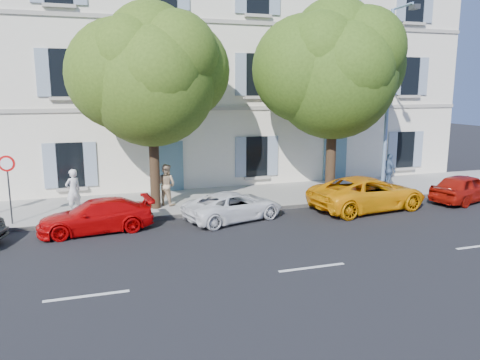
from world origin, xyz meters
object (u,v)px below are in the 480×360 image
object	(u,v)px
pedestrian_c	(389,170)
road_sign	(8,175)
pedestrian_a	(73,191)
pedestrian_b	(166,185)
car_red_coupe	(96,216)
tree_left	(151,82)
car_yellow_supercar	(368,193)
car_red_hatchback	(465,188)
street_lamp	(390,92)
car_white_coupe	(234,206)
tree_right	(334,77)

from	to	relation	value
pedestrian_c	road_sign	bearing A→B (deg)	97.64
pedestrian_a	pedestrian_b	distance (m)	3.65
car_red_coupe	tree_left	bearing A→B (deg)	126.92
car_red_coupe	car_yellow_supercar	size ratio (longest dim) A/B	0.79
car_yellow_supercar	car_red_hatchback	world-z (taller)	car_yellow_supercar
street_lamp	pedestrian_a	xyz separation A→B (m)	(-13.41, 1.12, -3.78)
car_red_hatchback	pedestrian_c	size ratio (longest dim) A/B	2.20
car_red_coupe	car_yellow_supercar	distance (m)	10.75
tree_left	pedestrian_a	bearing A→B (deg)	175.22
car_yellow_supercar	street_lamp	bearing A→B (deg)	-58.02
car_red_coupe	street_lamp	distance (m)	13.37
car_red_coupe	road_sign	xyz separation A→B (m)	(-2.88, 1.39, 1.37)
car_red_hatchback	pedestrian_a	distance (m)	16.60
car_white_coupe	tree_right	world-z (taller)	tree_right
car_yellow_supercar	tree_right	xyz separation A→B (m)	(-0.75, 1.85, 4.74)
car_red_hatchback	tree_left	size ratio (longest dim) A/B	0.47
car_red_coupe	car_red_hatchback	size ratio (longest dim) A/B	1.06
tree_left	pedestrian_b	bearing A→B (deg)	35.50
car_white_coupe	pedestrian_b	xyz separation A→B (m)	(-2.16, 2.53, 0.47)
car_red_coupe	pedestrian_c	bearing A→B (deg)	95.90
car_yellow_supercar	pedestrian_b	size ratio (longest dim) A/B	2.88
pedestrian_a	tree_right	bearing A→B (deg)	145.02
car_yellow_supercar	car_red_coupe	bearing A→B (deg)	81.63
car_red_coupe	pedestrian_b	world-z (taller)	pedestrian_b
car_red_hatchback	tree_right	size ratio (longest dim) A/B	0.45
street_lamp	pedestrian_a	distance (m)	13.97
road_sign	street_lamp	world-z (taller)	street_lamp
pedestrian_a	street_lamp	bearing A→B (deg)	144.46
tree_right	pedestrian_b	world-z (taller)	tree_right
road_sign	pedestrian_a	xyz separation A→B (m)	(2.10, 1.02, -0.93)
car_red_hatchback	road_sign	size ratio (longest dim) A/B	1.48
car_red_coupe	tree_right	size ratio (longest dim) A/B	0.48
car_yellow_supercar	tree_right	bearing A→B (deg)	14.90
car_red_coupe	car_yellow_supercar	world-z (taller)	car_yellow_supercar
car_red_coupe	tree_right	distance (m)	11.23
car_red_coupe	pedestrian_c	size ratio (longest dim) A/B	2.34
pedestrian_a	pedestrian_c	distance (m)	14.66
car_red_hatchback	tree_left	world-z (taller)	tree_left
car_white_coupe	tree_right	distance (m)	7.17
car_yellow_supercar	tree_right	world-z (taller)	tree_right
tree_left	pedestrian_c	distance (m)	12.27
car_yellow_supercar	tree_left	size ratio (longest dim) A/B	0.64
car_yellow_supercar	car_red_hatchback	xyz separation A→B (m)	(4.83, -0.15, -0.06)
tree_right	road_sign	distance (m)	13.34
tree_left	pedestrian_a	world-z (taller)	tree_left
pedestrian_c	tree_right	bearing A→B (deg)	109.35
street_lamp	pedestrian_b	bearing A→B (deg)	172.91
tree_left	road_sign	size ratio (longest dim) A/B	3.15
road_sign	car_yellow_supercar	bearing A→B (deg)	-6.82
road_sign	car_white_coupe	bearing A→B (deg)	-10.22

